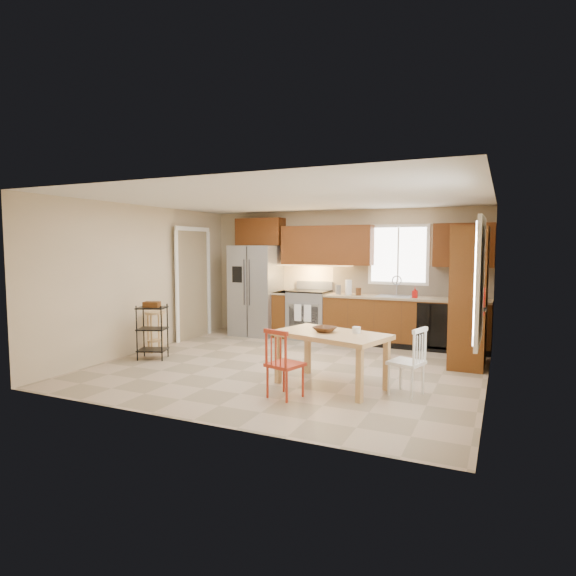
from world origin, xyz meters
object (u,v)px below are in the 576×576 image
(pantry, at_px, (469,297))
(chair_white, at_px, (406,361))
(fire_extinguisher, at_px, (480,301))
(utility_cart, at_px, (152,332))
(refrigerator, at_px, (256,290))
(bar_stool, at_px, (155,332))
(chair_red, at_px, (285,363))
(table_jar, at_px, (356,332))
(dining_table, at_px, (331,360))
(range_stove, at_px, (309,315))
(soap_bottle, at_px, (415,293))
(table_bowl, at_px, (325,333))

(pantry, height_order, chair_white, pantry)
(fire_extinguisher, distance_m, utility_cart, 4.92)
(refrigerator, xyz_separation_m, bar_stool, (-0.80, -2.15, -0.56))
(chair_red, distance_m, chair_white, 1.48)
(fire_extinguisher, bearing_deg, table_jar, -151.41)
(refrigerator, height_order, dining_table, refrigerator)
(bar_stool, bearing_deg, dining_table, 8.07)
(fire_extinguisher, relative_size, chair_red, 0.43)
(range_stove, xyz_separation_m, table_jar, (1.76, -2.81, 0.27))
(soap_bottle, bearing_deg, chair_white, -82.25)
(fire_extinguisher, bearing_deg, chair_red, -143.96)
(range_stove, distance_m, soap_bottle, 2.10)
(pantry, distance_m, table_bowl, 2.52)
(utility_cart, bearing_deg, range_stove, 37.02)
(pantry, height_order, utility_cart, pantry)
(chair_red, bearing_deg, table_jar, 64.13)
(table_bowl, height_order, bar_stool, table_bowl)
(refrigerator, bearing_deg, range_stove, 2.99)
(fire_extinguisher, xyz_separation_m, dining_table, (-1.72, -0.86, -0.76))
(range_stove, xyz_separation_m, bar_stool, (-1.95, -2.21, -0.11))
(fire_extinguisher, distance_m, bar_stool, 5.19)
(chair_white, bearing_deg, range_stove, 56.11)
(bar_stool, distance_m, utility_cart, 0.51)
(table_jar, bearing_deg, pantry, 56.29)
(fire_extinguisher, relative_size, dining_table, 0.25)
(range_stove, relative_size, dining_table, 0.65)
(range_stove, relative_size, pantry, 0.44)
(chair_red, bearing_deg, range_stove, 123.22)
(table_bowl, relative_size, table_jar, 2.62)
(range_stove, relative_size, chair_white, 1.11)
(pantry, xyz_separation_m, table_bowl, (-1.61, -1.91, -0.35))
(chair_red, relative_size, table_jar, 7.59)
(table_jar, relative_size, utility_cart, 0.12)
(refrigerator, distance_m, table_jar, 4.01)
(utility_cart, bearing_deg, bar_stool, 104.31)
(range_stove, height_order, pantry, pantry)
(range_stove, distance_m, pantry, 3.19)
(fire_extinguisher, xyz_separation_m, table_jar, (-1.42, -0.77, -0.37))
(chair_red, distance_m, table_jar, 1.04)
(fire_extinguisher, bearing_deg, chair_white, -133.73)
(pantry, distance_m, table_jar, 2.21)
(pantry, relative_size, bar_stool, 3.00)
(pantry, bearing_deg, refrigerator, 167.38)
(utility_cart, bearing_deg, dining_table, -25.56)
(range_stove, relative_size, table_jar, 8.41)
(dining_table, relative_size, bar_stool, 2.02)
(soap_bottle, bearing_deg, utility_cart, -145.50)
(bar_stool, bearing_deg, range_stove, 68.00)
(dining_table, relative_size, table_jar, 12.93)
(chair_red, bearing_deg, soap_bottle, 90.94)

